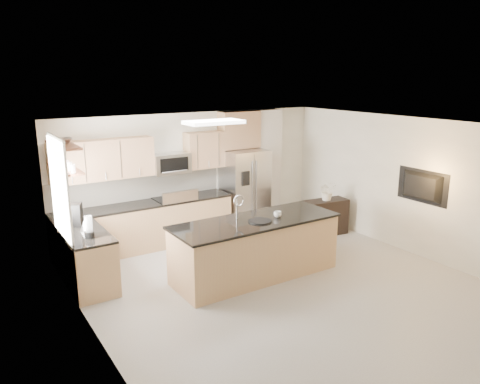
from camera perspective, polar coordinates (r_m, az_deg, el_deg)
floor at (r=7.77m, az=5.61°, el=-11.53°), size 6.50×6.50×0.00m
ceiling at (r=7.05m, az=6.12°, el=7.88°), size 6.00×6.50×0.02m
wall_back at (r=9.98m, az=-5.75°, el=2.17°), size 6.00×0.02×2.60m
wall_left at (r=6.02m, az=-17.40°, el=-6.57°), size 0.02×6.50×2.60m
wall_right at (r=9.41m, az=20.37°, el=0.61°), size 0.02×6.50×2.60m
back_counter at (r=9.43m, az=-11.41°, el=-3.96°), size 3.55×0.66×1.44m
left_counter at (r=8.07m, az=-18.27°, el=-7.67°), size 0.66×1.50×0.92m
range at (r=9.65m, az=-7.93°, el=-3.39°), size 0.76×0.64×1.14m
upper_cabinets at (r=9.23m, az=-12.62°, el=4.24°), size 3.50×0.33×0.75m
microwave at (r=9.48m, az=-8.48°, el=3.49°), size 0.76×0.40×0.40m
refrigerator at (r=10.27m, az=0.54°, el=0.24°), size 0.92×0.78×1.78m
partition_column at (r=10.78m, az=3.29°, el=3.12°), size 0.60×0.30×2.60m
window at (r=7.66m, az=-21.13°, el=0.28°), size 0.04×1.15×1.65m
shelf_lower at (r=7.72m, az=-20.56°, el=2.71°), size 0.30×1.20×0.04m
shelf_upper at (r=7.66m, az=-20.80°, el=5.42°), size 0.30×1.20×0.04m
ceiling_fixture at (r=8.16m, az=-3.21°, el=8.50°), size 1.00×0.50×0.06m
island at (r=7.99m, az=1.88°, el=-6.82°), size 2.90×1.07×1.42m
credenza at (r=10.22m, az=10.36°, el=-3.03°), size 0.99×0.51×0.76m
cup at (r=7.97m, az=4.61°, el=-2.73°), size 0.15×0.15×0.11m
platter at (r=7.73m, az=2.44°, el=-3.55°), size 0.48×0.48×0.02m
blender at (r=7.53m, az=-17.93°, el=-4.25°), size 0.15×0.15×0.35m
kettle at (r=7.91m, az=-18.28°, el=-3.71°), size 0.20×0.20×0.25m
coffee_maker at (r=8.20m, az=-19.40°, el=-2.69°), size 0.28×0.30×0.37m
bowl at (r=7.68m, az=-20.89°, el=5.94°), size 0.42×0.42×0.10m
flower_vase at (r=10.03m, az=10.64°, el=0.72°), size 0.68×0.63×0.62m
television at (r=9.22m, az=21.03°, el=0.59°), size 0.14×1.08×0.62m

